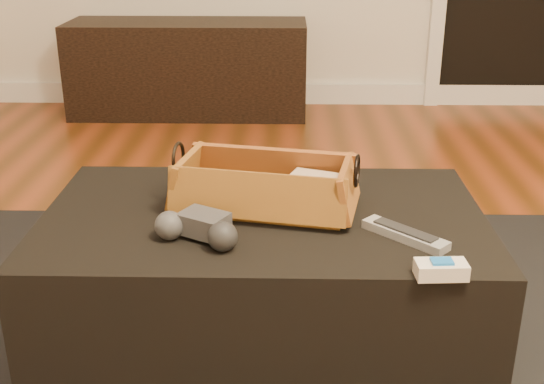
{
  "coord_description": "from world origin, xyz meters",
  "views": [
    {
      "loc": [
        -0.02,
        -1.3,
        1.06
      ],
      "look_at": [
        -0.05,
        0.1,
        0.49
      ],
      "focal_mm": 45.0,
      "sensor_mm": 36.0,
      "label": 1
    }
  ],
  "objects_px": {
    "tv_remote": "(255,199)",
    "silver_remote": "(405,234)",
    "wicker_basket": "(265,188)",
    "game_controller": "(199,228)",
    "cream_gadget": "(441,269)",
    "media_cabinet": "(189,68)",
    "ottoman": "(264,293)"
  },
  "relations": [
    {
      "from": "tv_remote",
      "to": "silver_remote",
      "type": "bearing_deg",
      "value": -18.95
    },
    {
      "from": "wicker_basket",
      "to": "game_controller",
      "type": "bearing_deg",
      "value": -126.8
    },
    {
      "from": "tv_remote",
      "to": "cream_gadget",
      "type": "height_order",
      "value": "tv_remote"
    },
    {
      "from": "media_cabinet",
      "to": "game_controller",
      "type": "relative_size",
      "value": 6.69
    },
    {
      "from": "media_cabinet",
      "to": "silver_remote",
      "type": "xyz_separation_m",
      "value": [
        0.8,
        -2.52,
        0.18
      ]
    },
    {
      "from": "media_cabinet",
      "to": "silver_remote",
      "type": "distance_m",
      "value": 2.65
    },
    {
      "from": "tv_remote",
      "to": "silver_remote",
      "type": "xyz_separation_m",
      "value": [
        0.32,
        -0.14,
        -0.02
      ]
    },
    {
      "from": "ottoman",
      "to": "silver_remote",
      "type": "height_order",
      "value": "silver_remote"
    },
    {
      "from": "tv_remote",
      "to": "wicker_basket",
      "type": "xyz_separation_m",
      "value": [
        0.02,
        0.01,
        0.02
      ]
    },
    {
      "from": "tv_remote",
      "to": "wicker_basket",
      "type": "height_order",
      "value": "wicker_basket"
    },
    {
      "from": "ottoman",
      "to": "tv_remote",
      "type": "xyz_separation_m",
      "value": [
        -0.02,
        0.02,
        0.24
      ]
    },
    {
      "from": "tv_remote",
      "to": "cream_gadget",
      "type": "xyz_separation_m",
      "value": [
        0.36,
        -0.3,
        -0.01
      ]
    },
    {
      "from": "media_cabinet",
      "to": "game_controller",
      "type": "distance_m",
      "value": 2.58
    },
    {
      "from": "wicker_basket",
      "to": "cream_gadget",
      "type": "height_order",
      "value": "wicker_basket"
    },
    {
      "from": "silver_remote",
      "to": "cream_gadget",
      "type": "height_order",
      "value": "cream_gadget"
    },
    {
      "from": "wicker_basket",
      "to": "game_controller",
      "type": "distance_m",
      "value": 0.22
    },
    {
      "from": "cream_gadget",
      "to": "ottoman",
      "type": "bearing_deg",
      "value": 139.98
    },
    {
      "from": "tv_remote",
      "to": "silver_remote",
      "type": "height_order",
      "value": "tv_remote"
    },
    {
      "from": "game_controller",
      "to": "silver_remote",
      "type": "distance_m",
      "value": 0.43
    },
    {
      "from": "tv_remote",
      "to": "cream_gadget",
      "type": "relative_size",
      "value": 2.23
    },
    {
      "from": "media_cabinet",
      "to": "silver_remote",
      "type": "relative_size",
      "value": 7.71
    },
    {
      "from": "silver_remote",
      "to": "tv_remote",
      "type": "bearing_deg",
      "value": 155.94
    },
    {
      "from": "tv_remote",
      "to": "game_controller",
      "type": "xyz_separation_m",
      "value": [
        -0.11,
        -0.16,
        0.0
      ]
    },
    {
      "from": "wicker_basket",
      "to": "silver_remote",
      "type": "relative_size",
      "value": 2.62
    },
    {
      "from": "ottoman",
      "to": "game_controller",
      "type": "bearing_deg",
      "value": -130.96
    },
    {
      "from": "ottoman",
      "to": "wicker_basket",
      "type": "xyz_separation_m",
      "value": [
        0.0,
        0.03,
        0.26
      ]
    },
    {
      "from": "ottoman",
      "to": "game_controller",
      "type": "relative_size",
      "value": 5.09
    },
    {
      "from": "ottoman",
      "to": "game_controller",
      "type": "height_order",
      "value": "game_controller"
    },
    {
      "from": "ottoman",
      "to": "wicker_basket",
      "type": "distance_m",
      "value": 0.26
    },
    {
      "from": "media_cabinet",
      "to": "cream_gadget",
      "type": "xyz_separation_m",
      "value": [
        0.84,
        -2.68,
        0.19
      ]
    },
    {
      "from": "game_controller",
      "to": "cream_gadget",
      "type": "relative_size",
      "value": 2.0
    },
    {
      "from": "ottoman",
      "to": "cream_gadget",
      "type": "xyz_separation_m",
      "value": [
        0.34,
        -0.29,
        0.23
      ]
    }
  ]
}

